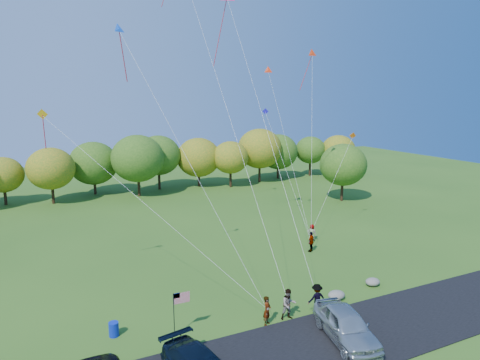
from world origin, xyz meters
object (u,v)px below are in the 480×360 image
(flyer_a, at_px, (267,311))
(trash_barrel, at_px, (114,329))
(minivan_silver, at_px, (346,325))
(flyer_b, at_px, (289,304))
(flyer_c, at_px, (317,298))
(flyer_d, at_px, (311,242))
(flyer_e, at_px, (312,233))

(flyer_a, relative_size, trash_barrel, 2.15)
(minivan_silver, distance_m, flyer_b, 3.75)
(flyer_c, relative_size, flyer_d, 1.02)
(flyer_c, bearing_deg, flyer_a, 5.55)
(flyer_c, bearing_deg, flyer_d, -117.46)
(minivan_silver, distance_m, trash_barrel, 12.99)
(flyer_d, height_order, flyer_e, flyer_d)
(flyer_b, bearing_deg, minivan_silver, -54.94)
(minivan_silver, xyz_separation_m, flyer_a, (-3.08, 3.40, -0.05))
(flyer_e, bearing_deg, trash_barrel, 81.23)
(flyer_c, distance_m, flyer_d, 10.76)
(flyer_c, bearing_deg, flyer_e, -118.17)
(flyer_d, bearing_deg, trash_barrel, -12.37)
(flyer_b, height_order, flyer_c, flyer_b)
(trash_barrel, bearing_deg, flyer_b, -14.92)
(minivan_silver, bearing_deg, trash_barrel, 164.02)
(flyer_a, height_order, trash_barrel, flyer_a)
(minivan_silver, height_order, flyer_c, flyer_c)
(minivan_silver, bearing_deg, flyer_a, 143.93)
(minivan_silver, relative_size, flyer_b, 2.70)
(minivan_silver, xyz_separation_m, flyer_e, (8.04, 14.72, -0.14))
(flyer_b, relative_size, flyer_d, 1.07)
(flyer_b, relative_size, flyer_c, 1.05)
(flyer_c, height_order, trash_barrel, flyer_c)
(minivan_silver, distance_m, flyer_c, 3.43)
(flyer_a, distance_m, flyer_c, 3.56)
(flyer_b, bearing_deg, flyer_d, 58.78)
(flyer_c, xyz_separation_m, trash_barrel, (-11.97, 2.64, -0.50))
(minivan_silver, height_order, flyer_b, flyer_b)
(flyer_b, xyz_separation_m, flyer_e, (9.62, 11.32, -0.16))
(flyer_c, relative_size, flyer_e, 1.15)
(flyer_a, xyz_separation_m, flyer_d, (9.42, 9.02, 0.01))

